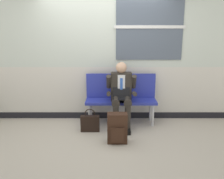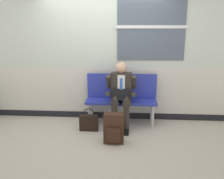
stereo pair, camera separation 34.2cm
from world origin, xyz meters
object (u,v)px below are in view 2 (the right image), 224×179
bench_with_person (121,95)px  backpack (114,129)px  person_seated (121,93)px  handbag (89,122)px

bench_with_person → backpack: (-0.09, -0.95, -0.32)m
bench_with_person → backpack: 1.00m
backpack → person_seated: bearing=83.1°
backpack → handbag: (-0.49, 0.46, -0.09)m
backpack → handbag: backpack is taller
bench_with_person → handbag: (-0.58, -0.48, -0.41)m
person_seated → handbag: size_ratio=2.83×
person_seated → handbag: 0.82m
backpack → handbag: 0.68m
person_seated → backpack: 0.85m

